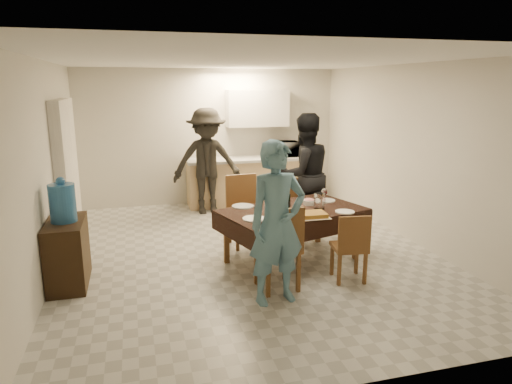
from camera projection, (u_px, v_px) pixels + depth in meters
floor at (248, 253)px, 6.37m from camera, size 5.00×6.00×0.02m
ceiling at (248, 60)px, 5.77m from camera, size 5.00×6.00×0.02m
wall_back at (210, 137)px, 8.89m from camera, size 5.00×0.02×2.60m
wall_front at (351, 229)px, 3.25m from camera, size 5.00×0.02×2.60m
wall_left at (45, 171)px, 5.44m from camera, size 0.02×6.00×2.60m
wall_right at (413, 154)px, 6.71m from camera, size 0.02×6.00×2.60m
stub_partition at (67, 173)px, 6.64m from camera, size 0.15×1.40×2.10m
kitchen_base_cabinet at (244, 182)px, 8.94m from camera, size 2.20×0.60×0.86m
kitchen_worktop at (244, 159)px, 8.84m from camera, size 2.24×0.64×0.05m
upper_cabinet at (257, 108)px, 8.82m from camera, size 1.20×0.34×0.70m
dining_table at (293, 212)px, 5.96m from camera, size 2.04×1.54×0.71m
chair_near_left at (280, 240)px, 5.07m from camera, size 0.50×0.50×0.54m
chair_near_right at (352, 241)px, 5.33m from camera, size 0.44×0.44×0.46m
chair_far_left at (247, 206)px, 6.48m from camera, size 0.50×0.50×0.55m
chair_far_right at (306, 205)px, 6.73m from camera, size 0.45×0.45×0.50m
console at (68, 253)px, 5.31m from camera, size 0.42×0.84×0.77m
water_jug at (63, 203)px, 5.17m from camera, size 0.29×0.29×0.44m
wine_bottle at (288, 198)px, 5.96m from camera, size 0.07×0.07×0.28m
water_pitcher at (319, 201)px, 5.97m from camera, size 0.14×0.14×0.21m
savoury_tart at (311, 215)px, 5.62m from camera, size 0.45×0.35×0.05m
salad_bowl at (309, 202)px, 6.19m from camera, size 0.17×0.17×0.07m
mushroom_dish at (282, 203)px, 6.20m from camera, size 0.21×0.21×0.04m
wine_glass_a at (257, 211)px, 5.56m from camera, size 0.08×0.08×0.18m
wine_glass_b at (324, 195)px, 6.31m from camera, size 0.09×0.09×0.20m
wine_glass_c at (271, 199)px, 6.17m from camera, size 0.08×0.08×0.17m
plate_near_left at (254, 219)px, 5.52m from camera, size 0.28×0.28×0.02m
plate_near_right at (345, 212)px, 5.82m from camera, size 0.25×0.25×0.01m
plate_far_left at (243, 206)px, 6.08m from camera, size 0.29×0.29×0.02m
plate_far_right at (326, 200)px, 6.39m from camera, size 0.26×0.26×0.02m
microwave at (285, 149)px, 9.01m from camera, size 0.54×0.36×0.30m
person_near at (277, 223)px, 4.79m from camera, size 0.70×0.51×1.76m
person_far at (304, 175)px, 7.03m from camera, size 1.02×0.86×1.89m
person_kitchen at (207, 161)px, 8.20m from camera, size 1.23×0.71×1.90m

